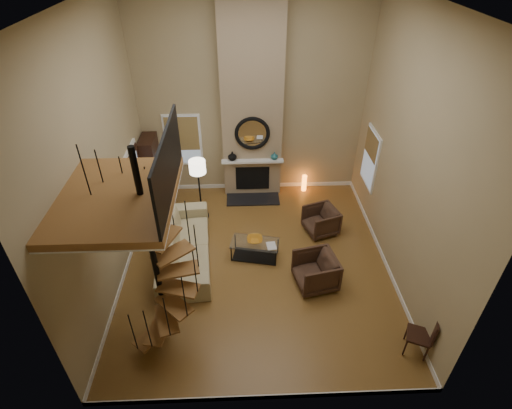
{
  "coord_description": "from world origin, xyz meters",
  "views": [
    {
      "loc": [
        -0.28,
        -6.67,
        6.51
      ],
      "look_at": [
        0.0,
        0.4,
        1.4
      ],
      "focal_mm": 27.64,
      "sensor_mm": 36.0,
      "label": 1
    }
  ],
  "objects_px": {
    "coffee_table": "(255,248)",
    "floor_lamp": "(198,171)",
    "armchair_near": "(323,220)",
    "side_chair": "(425,334)",
    "accent_lamp": "(304,183)",
    "armchair_far": "(319,271)",
    "sofa": "(184,244)",
    "hutch": "(152,169)"
  },
  "relations": [
    {
      "from": "coffee_table",
      "to": "floor_lamp",
      "type": "xyz_separation_m",
      "value": [
        -1.37,
        1.65,
        1.13
      ]
    },
    {
      "from": "floor_lamp",
      "to": "armchair_near",
      "type": "bearing_deg",
      "value": -13.37
    },
    {
      "from": "coffee_table",
      "to": "floor_lamp",
      "type": "bearing_deg",
      "value": 129.67
    },
    {
      "from": "armchair_near",
      "to": "side_chair",
      "type": "distance_m",
      "value": 3.76
    },
    {
      "from": "floor_lamp",
      "to": "accent_lamp",
      "type": "distance_m",
      "value": 3.36
    },
    {
      "from": "coffee_table",
      "to": "armchair_far",
      "type": "bearing_deg",
      "value": -32.19
    },
    {
      "from": "sofa",
      "to": "accent_lamp",
      "type": "xyz_separation_m",
      "value": [
        3.22,
        2.73,
        -0.15
      ]
    },
    {
      "from": "armchair_far",
      "to": "coffee_table",
      "type": "relative_size",
      "value": 0.72
    },
    {
      "from": "sofa",
      "to": "side_chair",
      "type": "distance_m",
      "value": 5.36
    },
    {
      "from": "side_chair",
      "to": "floor_lamp",
      "type": "bearing_deg",
      "value": 135.01
    },
    {
      "from": "sofa",
      "to": "armchair_near",
      "type": "distance_m",
      "value": 3.53
    },
    {
      "from": "armchair_near",
      "to": "side_chair",
      "type": "relative_size",
      "value": 0.83
    },
    {
      "from": "hutch",
      "to": "accent_lamp",
      "type": "xyz_separation_m",
      "value": [
        4.3,
        0.21,
        -0.7
      ]
    },
    {
      "from": "armchair_far",
      "to": "accent_lamp",
      "type": "distance_m",
      "value": 3.68
    },
    {
      "from": "sofa",
      "to": "armchair_far",
      "type": "bearing_deg",
      "value": -111.97
    },
    {
      "from": "armchair_near",
      "to": "sofa",
      "type": "bearing_deg",
      "value": -95.04
    },
    {
      "from": "armchair_near",
      "to": "side_chair",
      "type": "bearing_deg",
      "value": -0.25
    },
    {
      "from": "sofa",
      "to": "side_chair",
      "type": "bearing_deg",
      "value": -125.48
    },
    {
      "from": "sofa",
      "to": "side_chair",
      "type": "height_order",
      "value": "side_chair"
    },
    {
      "from": "hutch",
      "to": "armchair_near",
      "type": "height_order",
      "value": "hutch"
    },
    {
      "from": "sofa",
      "to": "armchair_far",
      "type": "xyz_separation_m",
      "value": [
        3.02,
        -0.94,
        -0.04
      ]
    },
    {
      "from": "armchair_far",
      "to": "coffee_table",
      "type": "bearing_deg",
      "value": -134.2
    },
    {
      "from": "armchair_far",
      "to": "side_chair",
      "type": "bearing_deg",
      "value": 29.24
    },
    {
      "from": "accent_lamp",
      "to": "side_chair",
      "type": "xyz_separation_m",
      "value": [
        1.38,
        -5.48,
        0.28
      ]
    },
    {
      "from": "hutch",
      "to": "armchair_far",
      "type": "relative_size",
      "value": 2.17
    },
    {
      "from": "armchair_far",
      "to": "coffee_table",
      "type": "xyz_separation_m",
      "value": [
        -1.36,
        0.86,
        -0.07
      ]
    },
    {
      "from": "side_chair",
      "to": "armchair_far",
      "type": "bearing_deg",
      "value": 131.25
    },
    {
      "from": "armchair_far",
      "to": "floor_lamp",
      "type": "relative_size",
      "value": 0.5
    },
    {
      "from": "hutch",
      "to": "armchair_near",
      "type": "distance_m",
      "value": 4.86
    },
    {
      "from": "coffee_table",
      "to": "side_chair",
      "type": "distance_m",
      "value": 3.98
    },
    {
      "from": "accent_lamp",
      "to": "armchair_near",
      "type": "bearing_deg",
      "value": -83.71
    },
    {
      "from": "accent_lamp",
      "to": "side_chair",
      "type": "height_order",
      "value": "side_chair"
    },
    {
      "from": "armchair_near",
      "to": "accent_lamp",
      "type": "distance_m",
      "value": 1.93
    },
    {
      "from": "floor_lamp",
      "to": "accent_lamp",
      "type": "bearing_deg",
      "value": 21.76
    },
    {
      "from": "armchair_far",
      "to": "accent_lamp",
      "type": "height_order",
      "value": "armchair_far"
    },
    {
      "from": "side_chair",
      "to": "hutch",
      "type": "bearing_deg",
      "value": 137.21
    },
    {
      "from": "accent_lamp",
      "to": "coffee_table",
      "type": "bearing_deg",
      "value": -118.97
    },
    {
      "from": "armchair_near",
      "to": "floor_lamp",
      "type": "height_order",
      "value": "floor_lamp"
    },
    {
      "from": "hutch",
      "to": "armchair_near",
      "type": "xyz_separation_m",
      "value": [
        4.51,
        -1.7,
        -0.6
      ]
    },
    {
      "from": "armchair_far",
      "to": "side_chair",
      "type": "distance_m",
      "value": 2.41
    },
    {
      "from": "hutch",
      "to": "sofa",
      "type": "relative_size",
      "value": 0.64
    },
    {
      "from": "sofa",
      "to": "armchair_far",
      "type": "relative_size",
      "value": 3.37
    }
  ]
}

